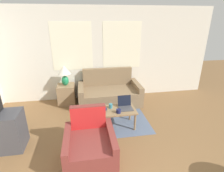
% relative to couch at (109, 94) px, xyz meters
% --- Properties ---
extents(wall_back, '(6.60, 0.06, 2.60)m').
position_rel_couch_xyz_m(wall_back, '(-0.17, 0.47, 1.04)').
color(wall_back, silver).
rests_on(wall_back, ground_plane).
extents(rug, '(1.60, 2.01, 0.01)m').
position_rel_couch_xyz_m(rug, '(-0.05, -0.65, -0.27)').
color(rug, slate).
rests_on(rug, ground_plane).
extents(couch, '(1.71, 0.91, 0.93)m').
position_rel_couch_xyz_m(couch, '(0.00, 0.00, 0.00)').
color(couch, '#846B4C').
rests_on(couch, ground_plane).
extents(armchair, '(0.81, 0.84, 0.87)m').
position_rel_couch_xyz_m(armchair, '(-0.65, -2.12, -0.00)').
color(armchair, brown).
rests_on(armchair, ground_plane).
extents(side_table, '(0.46, 0.46, 0.55)m').
position_rel_couch_xyz_m(side_table, '(-1.19, 0.13, 0.01)').
color(side_table, '#937551').
rests_on(side_table, ground_plane).
extents(table_lamp, '(0.33, 0.33, 0.55)m').
position_rel_couch_xyz_m(table_lamp, '(-1.19, 0.13, 0.64)').
color(table_lamp, '#1E8451').
rests_on(table_lamp, side_table).
extents(coffee_table, '(0.89, 0.52, 0.42)m').
position_rel_couch_xyz_m(coffee_table, '(-0.05, -1.22, 0.10)').
color(coffee_table, '#8E704C').
rests_on(coffee_table, ground_plane).
extents(laptop, '(0.30, 0.30, 0.25)m').
position_rel_couch_xyz_m(laptop, '(0.18, -1.18, 0.21)').
color(laptop, '#47474C').
rests_on(laptop, coffee_table).
extents(cup_navy, '(0.08, 0.08, 0.10)m').
position_rel_couch_xyz_m(cup_navy, '(-0.14, -1.13, 0.20)').
color(cup_navy, teal).
rests_on(cup_navy, coffee_table).
extents(cup_yellow, '(0.10, 0.10, 0.08)m').
position_rel_couch_xyz_m(cup_yellow, '(-0.01, -1.37, 0.20)').
color(cup_yellow, '#191E4C').
rests_on(cup_yellow, coffee_table).
extents(snack_bowl, '(0.21, 0.21, 0.07)m').
position_rel_couch_xyz_m(snack_bowl, '(-0.34, -1.21, 0.19)').
color(snack_bowl, '#191E4C').
rests_on(snack_bowl, coffee_table).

